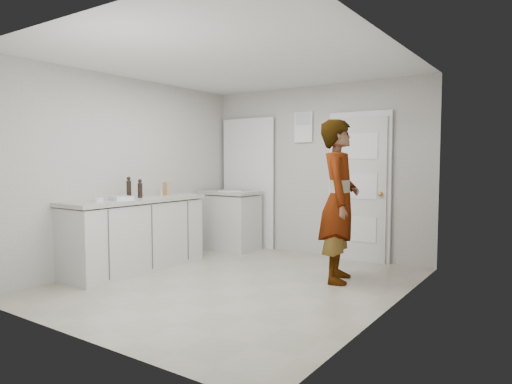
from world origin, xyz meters
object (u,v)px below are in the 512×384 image
Objects in this scene: egg_bowl at (98,200)px; person at (339,201)px; oil_cruet_a at (140,189)px; spice_jar at (161,193)px; baking_dish at (121,198)px; oil_cruet_b at (129,188)px; cake_mix_box at (166,188)px.

person is at bearing 33.50° from egg_bowl.
person is 7.75× the size of oil_cruet_a.
oil_cruet_a reaches higher than spice_jar.
spice_jar is 1.00m from egg_bowl.
person reaches higher than spice_jar.
baking_dish is at bearing -77.93° from oil_cruet_a.
person is at bearing 20.66° from oil_cruet_a.
oil_cruet_a is 0.66m from egg_bowl.
oil_cruet_b reaches higher than oil_cruet_a.
egg_bowl is (0.13, -1.22, -0.06)m from cake_mix_box.
oil_cruet_b reaches higher than cake_mix_box.
person is 2.61m from baking_dish.
oil_cruet_b is (-2.47, -0.98, 0.12)m from person.
egg_bowl is (-0.05, -0.28, -0.00)m from baking_dish.
oil_cruet_b reaches higher than baking_dish.
spice_jar is at bearing 90.96° from egg_bowl.
baking_dish is (0.07, -0.72, -0.02)m from spice_jar.
person reaches higher than egg_bowl.
baking_dish is 0.29m from egg_bowl.
person is at bearing 28.93° from baking_dish.
cake_mix_box is 1.41× the size of egg_bowl.
egg_bowl is (0.02, -1.00, -0.02)m from spice_jar.
oil_cruet_a is at bearing -70.58° from cake_mix_box.
spice_jar is at bearing 83.45° from person.
person reaches higher than cake_mix_box.
cake_mix_box is 0.73× the size of oil_cruet_a.
oil_cruet_b is 0.36m from baking_dish.
oil_cruet_a is 1.93× the size of egg_bowl.
cake_mix_box is at bearing 95.97° from egg_bowl.
cake_mix_box is 0.65m from oil_cruet_b.
oil_cruet_b reaches higher than egg_bowl.
cake_mix_box is 2.20× the size of spice_jar.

